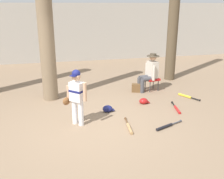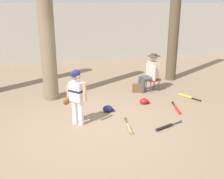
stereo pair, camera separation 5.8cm
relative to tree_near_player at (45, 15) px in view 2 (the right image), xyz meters
name	(u,v)px [view 2 (the right image)]	position (x,y,z in m)	size (l,w,h in m)	color
ground_plane	(96,126)	(0.98, -2.11, -2.37)	(60.00, 60.00, 0.00)	#897056
concrete_back_wall	(70,33)	(0.98, 5.36, -1.01)	(18.00, 0.36, 2.72)	#ADA89E
tree_near_player	(45,15)	(0.00, 0.00, 0.00)	(0.60, 0.60, 5.33)	#7F6B51
tree_behind_spectator	(176,1)	(4.33, 1.15, 0.38)	(0.56, 0.56, 6.08)	brown
young_ballplayer	(76,94)	(0.57, -1.91, -1.63)	(0.57, 0.45, 1.31)	white
folding_stool	(153,80)	(3.18, 0.05, -2.01)	(0.46, 0.46, 0.41)	red
seated_spectator	(150,71)	(3.09, 0.04, -1.73)	(0.68, 0.54, 1.20)	#47474C
handbag_beside_stool	(138,88)	(2.68, 0.00, -2.24)	(0.34, 0.18, 0.26)	brown
bat_red_barrel	(177,109)	(3.21, -1.66, -2.34)	(0.21, 0.77, 0.07)	red
bat_black_composite	(166,126)	(2.50, -2.56, -2.34)	(0.76, 0.36, 0.07)	black
bat_yellow_trainer	(187,97)	(3.95, -0.83, -2.34)	(0.38, 0.68, 0.07)	yellow
bat_wood_tan	(129,127)	(1.67, -2.41, -2.34)	(0.14, 0.78, 0.07)	tan
batting_helmet_navy	(108,109)	(1.42, -1.34, -2.30)	(0.31, 0.24, 0.18)	navy
batting_helmet_red	(144,101)	(2.52, -1.02, -2.30)	(0.29, 0.23, 0.17)	#A81919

